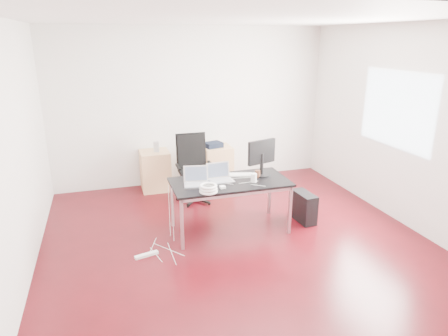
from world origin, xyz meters
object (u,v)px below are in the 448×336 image
object	(u,v)px
filing_cabinet_right	(217,165)
filing_cabinet_left	(155,170)
desk	(230,185)
office_chair	(193,165)
pc_tower	(304,207)

from	to	relation	value
filing_cabinet_right	filing_cabinet_left	bearing A→B (deg)	180.00
desk	office_chair	xyz separation A→B (m)	(-0.23, 1.26, -0.07)
filing_cabinet_left	pc_tower	distance (m)	2.73
office_chair	filing_cabinet_right	size ratio (longest dim) A/B	1.54
desk	filing_cabinet_left	bearing A→B (deg)	112.12
filing_cabinet_right	pc_tower	size ratio (longest dim) A/B	1.56
desk	pc_tower	distance (m)	1.22
desk	office_chair	size ratio (longest dim) A/B	1.48
office_chair	pc_tower	distance (m)	1.92
filing_cabinet_left	pc_tower	xyz separation A→B (m)	(1.90, -1.95, -0.13)
filing_cabinet_left	office_chair	bearing A→B (deg)	-49.82
filing_cabinet_right	office_chair	bearing A→B (deg)	-132.62
office_chair	pc_tower	bearing A→B (deg)	-43.51
pc_tower	filing_cabinet_right	bearing A→B (deg)	107.14
desk	office_chair	bearing A→B (deg)	100.24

